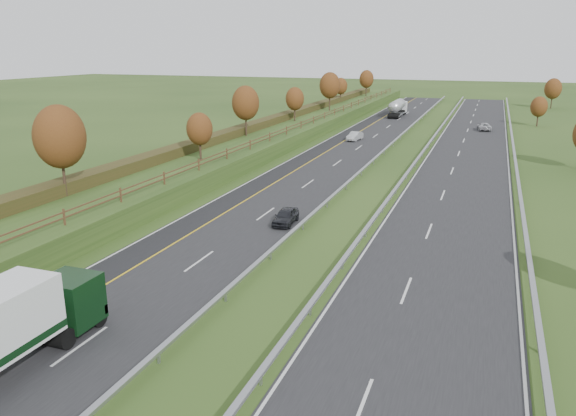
# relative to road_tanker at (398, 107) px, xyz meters

# --- Properties ---
(ground) EXTENTS (400.00, 400.00, 0.00)m
(ground) POSITION_rel_road_tanker_xyz_m (7.89, -56.96, -1.86)
(ground) COLOR #294117
(ground) RESTS_ON ground
(near_carriageway) EXTENTS (10.50, 200.00, 0.04)m
(near_carriageway) POSITION_rel_road_tanker_xyz_m (-0.11, -51.96, -1.84)
(near_carriageway) COLOR black
(near_carriageway) RESTS_ON ground
(far_carriageway) EXTENTS (10.50, 200.00, 0.04)m
(far_carriageway) POSITION_rel_road_tanker_xyz_m (16.39, -51.96, -1.84)
(far_carriageway) COLOR black
(far_carriageway) RESTS_ON ground
(hard_shoulder) EXTENTS (3.00, 200.00, 0.04)m
(hard_shoulder) POSITION_rel_road_tanker_xyz_m (-3.86, -51.96, -1.84)
(hard_shoulder) COLOR black
(hard_shoulder) RESTS_ON ground
(lane_markings) EXTENTS (26.75, 200.00, 0.01)m
(lane_markings) POSITION_rel_road_tanker_xyz_m (6.29, -52.08, -1.81)
(lane_markings) COLOR silver
(lane_markings) RESTS_ON near_carriageway
(embankment_left) EXTENTS (12.00, 200.00, 2.00)m
(embankment_left) POSITION_rel_road_tanker_xyz_m (-13.11, -51.96, -0.86)
(embankment_left) COLOR #294117
(embankment_left) RESTS_ON ground
(hedge_left) EXTENTS (2.20, 180.00, 1.10)m
(hedge_left) POSITION_rel_road_tanker_xyz_m (-15.11, -51.96, 0.69)
(hedge_left) COLOR #313314
(hedge_left) RESTS_ON embankment_left
(fence_left) EXTENTS (0.12, 189.06, 1.20)m
(fence_left) POSITION_rel_road_tanker_xyz_m (-8.61, -52.37, 0.87)
(fence_left) COLOR #422B19
(fence_left) RESTS_ON embankment_left
(median_barrier_near) EXTENTS (0.32, 200.00, 0.71)m
(median_barrier_near) POSITION_rel_road_tanker_xyz_m (5.59, -51.96, -1.25)
(median_barrier_near) COLOR #92949A
(median_barrier_near) RESTS_ON ground
(median_barrier_far) EXTENTS (0.32, 200.00, 0.71)m
(median_barrier_far) POSITION_rel_road_tanker_xyz_m (10.69, -51.96, -1.25)
(median_barrier_far) COLOR #92949A
(median_barrier_far) RESTS_ON ground
(outer_barrier_far) EXTENTS (0.32, 200.00, 0.71)m
(outer_barrier_far) POSITION_rel_road_tanker_xyz_m (22.19, -51.96, -1.25)
(outer_barrier_far) COLOR #92949A
(outer_barrier_far) RESTS_ON ground
(trees_left) EXTENTS (6.64, 164.30, 7.66)m
(trees_left) POSITION_rel_road_tanker_xyz_m (-12.75, -55.33, 4.51)
(trees_left) COLOR #2D2116
(trees_left) RESTS_ON embankment_left
(trees_far) EXTENTS (8.45, 118.60, 7.12)m
(trees_far) POSITION_rel_road_tanker_xyz_m (29.69, -22.75, 2.38)
(trees_far) COLOR #2D2116
(trees_far) RESTS_ON ground
(road_tanker) EXTENTS (2.40, 11.22, 3.46)m
(road_tanker) POSITION_rel_road_tanker_xyz_m (0.00, 0.00, 0.00)
(road_tanker) COLOR silver
(road_tanker) RESTS_ON near_carriageway
(car_dark_near) EXTENTS (1.74, 3.88, 1.30)m
(car_dark_near) POSITION_rel_road_tanker_xyz_m (3.79, -79.04, -1.17)
(car_dark_near) COLOR black
(car_dark_near) RESTS_ON near_carriageway
(car_silver_mid) EXTENTS (1.97, 4.22, 1.34)m
(car_silver_mid) POSITION_rel_road_tanker_xyz_m (-0.97, -34.71, -1.15)
(car_silver_mid) COLOR #AEAFB3
(car_silver_mid) RESTS_ON near_carriageway
(car_small_far) EXTENTS (2.53, 5.66, 1.61)m
(car_small_far) POSITION_rel_road_tanker_xyz_m (-0.96, 6.83, -1.02)
(car_small_far) COLOR #172848
(car_small_far) RESTS_ON near_carriageway
(car_oncoming) EXTENTS (2.65, 4.91, 1.31)m
(car_oncoming) POSITION_rel_road_tanker_xyz_m (17.82, -15.94, -1.17)
(car_oncoming) COLOR #B0B0B5
(car_oncoming) RESTS_ON far_carriageway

